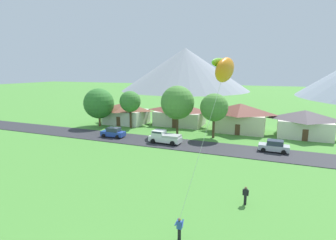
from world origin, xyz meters
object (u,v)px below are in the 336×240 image
Objects in this scene: house_leftmost at (126,112)px; parked_car_blue_mid_west at (113,132)px; house_left_center at (240,117)px; parked_car_silver_west_end at (274,146)px; pickup_truck_white_west_side at (164,137)px; kite_flyer_with_kite at (223,73)px; house_right_center at (180,114)px; tree_left_of_center at (214,107)px; tree_right_of_center at (177,103)px; house_rightmost at (304,123)px; watcher_person at (245,195)px; tree_center at (130,102)px; tree_near_left at (99,103)px.

parked_car_blue_mid_west is (4.28, -11.68, -1.57)m from house_leftmost.
house_left_center reaches higher than parked_car_silver_west_end.
pickup_truck_white_west_side reaches higher than parked_car_silver_west_end.
kite_flyer_with_kite reaches higher than house_leftmost.
house_left_center is 12.93m from house_right_center.
parked_car_silver_west_end is (9.94, -4.82, -4.50)m from tree_left_of_center.
pickup_truck_white_west_side is (-10.25, -13.13, -1.76)m from house_left_center.
tree_right_of_center is (14.09, -5.66, 3.50)m from house_leftmost.
watcher_person is (-7.03, -28.79, -1.60)m from house_rightmost.
tree_right_of_center is (10.87, -1.98, 0.54)m from tree_center.
house_rightmost is at bearing -3.73° from house_right_center.
tree_right_of_center is at bearing -21.89° from house_leftmost.
tree_center is 1.78× the size of parked_car_silver_west_end.
house_leftmost is 5.58× the size of watcher_person.
house_left_center is at bearing -7.17° from house_right_center.
house_right_center is at bearing 119.01° from watcher_person.
tree_left_of_center is 10.20m from pickup_truck_white_west_side.
tree_center is (-21.18, -4.88, 2.57)m from house_left_center.
house_right_center reaches higher than watcher_person.
kite_flyer_with_kite reaches higher than house_left_center.
parked_car_silver_west_end is (6.28, -11.46, -1.96)m from house_left_center.
kite_flyer_with_kite is at bearing -49.46° from house_leftmost.
tree_center reaches higher than parked_car_silver_west_end.
tree_near_left is at bearing 177.09° from tree_right_of_center.
house_left_center is at bearing 118.72° from parked_car_silver_west_end.
tree_near_left is (-15.20, -7.57, 2.42)m from house_right_center.
tree_center is (-17.51, 1.76, 0.03)m from tree_left_of_center.
house_left_center is at bearing -179.71° from house_rightmost.
house_right_center is at bearing 13.61° from house_leftmost.
tree_near_left is at bearing -171.25° from house_rightmost.
tree_left_of_center is 0.62× the size of kite_flyer_with_kite.
tree_right_of_center is at bearing -162.06° from house_rightmost.
kite_flyer_with_kite is (-3.95, -20.98, 10.68)m from parked_car_silver_west_end.
kite_flyer_with_kite is at bearing -63.73° from tree_right_of_center.
tree_left_of_center is (-3.67, -6.64, 2.55)m from house_left_center.
tree_near_left is 24.38m from tree_left_of_center.
house_right_center is 1.34× the size of tree_near_left.
house_rightmost is 32.72m from tree_center.
parked_car_blue_mid_west is (-26.40, -1.41, 0.00)m from parked_car_silver_west_end.
house_right_center is 17.15m from tree_near_left.
house_rightmost is 5.57× the size of watcher_person.
tree_near_left is at bearing -171.04° from tree_center.
parked_car_blue_mid_west is (-7.30, -14.49, -1.55)m from house_right_center.
parked_car_silver_west_end is at bearing 5.78° from pickup_truck_white_west_side.
house_leftmost is at bearing 165.27° from tree_left_of_center.
house_left_center reaches higher than house_right_center.
tree_center is 4.52× the size of watcher_person.
house_left_center is 1.88× the size of pickup_truck_white_west_side.
house_leftmost is 1.20× the size of tree_left_of_center.
house_rightmost is 2.20× the size of parked_car_silver_west_end.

